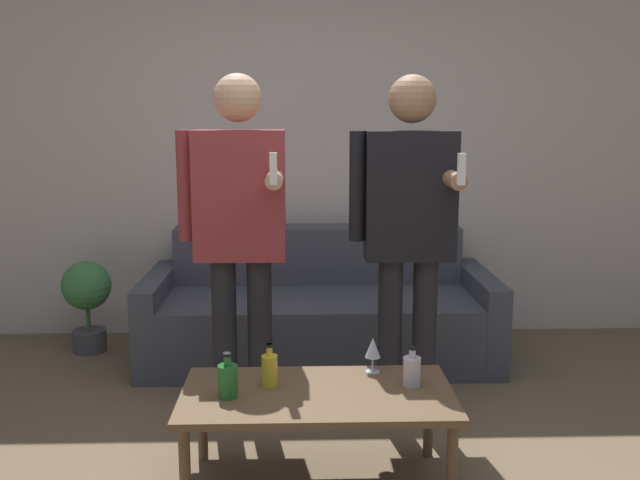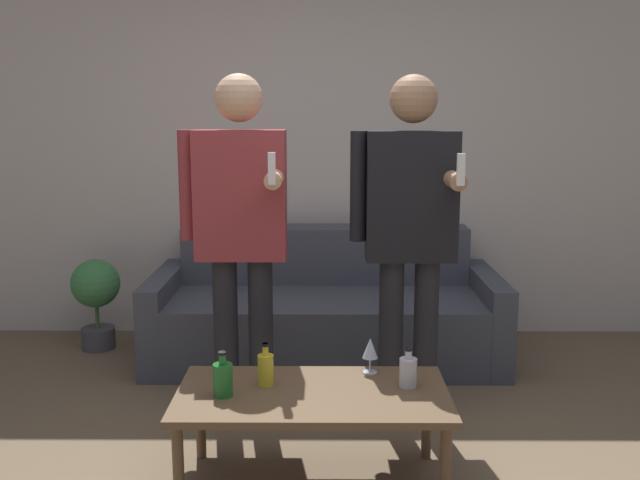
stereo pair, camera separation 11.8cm
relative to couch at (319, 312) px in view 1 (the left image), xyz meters
name	(u,v)px [view 1 (the left image)]	position (x,y,z in m)	size (l,w,h in m)	color
wall_back	(317,141)	(0.00, 0.53, 1.06)	(8.00, 0.06, 2.70)	silver
couch	(319,312)	(0.00, 0.00, 0.00)	(2.17, 0.94, 0.79)	#474C56
coffee_table	(317,401)	(-0.06, -1.64, 0.09)	(1.12, 0.59, 0.42)	brown
bottle_orange	(228,380)	(-0.42, -1.68, 0.20)	(0.08, 0.08, 0.19)	#23752D
bottle_green	(270,369)	(-0.25, -1.56, 0.20)	(0.07, 0.07, 0.18)	yellow
bottle_dark	(412,370)	(0.34, -1.58, 0.20)	(0.07, 0.07, 0.17)	silver
wine_glass_near	(373,349)	(0.19, -1.42, 0.24)	(0.07, 0.07, 0.16)	silver
person_standing_left	(239,222)	(-0.42, -0.96, 0.73)	(0.52, 0.44, 1.73)	#232328
person_standing_right	(408,222)	(0.41, -0.98, 0.73)	(0.52, 0.44, 1.72)	#232328
potted_plant	(87,295)	(-1.50, 0.12, 0.09)	(0.32, 0.32, 0.60)	#4C4C51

